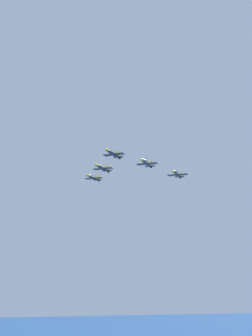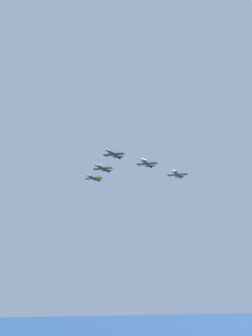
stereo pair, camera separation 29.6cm
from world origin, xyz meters
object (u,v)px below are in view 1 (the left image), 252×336
at_px(jet_left_wingman, 147,163).
at_px(jet_right_outer, 93,178).
at_px(jet_lead, 113,154).
at_px(jet_left_outer, 177,174).
at_px(jet_right_wingman, 102,168).

height_order(jet_left_wingman, jet_right_outer, jet_left_wingman).
relative_size(jet_lead, jet_left_wingman, 0.99).
distance_m(jet_left_wingman, jet_left_outer, 20.11).
relative_size(jet_lead, jet_left_outer, 0.99).
bearing_deg(jet_right_outer, jet_left_wingman, 67.95).
height_order(jet_lead, jet_left_outer, jet_lead).
relative_size(jet_lead, jet_right_wingman, 0.98).
relative_size(jet_left_wingman, jet_right_wingman, 0.99).
xyz_separation_m(jet_right_wingman, jet_left_outer, (-40.95, 4.37, -3.43)).
xyz_separation_m(jet_lead, jet_left_wingman, (-18.28, -7.44, -2.50)).
bearing_deg(jet_left_wingman, jet_right_wingman, -90.98).
height_order(jet_left_outer, jet_right_outer, jet_right_outer).
bearing_deg(jet_lead, jet_right_outer, -138.71).
bearing_deg(jet_right_outer, jet_lead, 39.72).
bearing_deg(jet_right_outer, jet_left_outer, 89.36).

